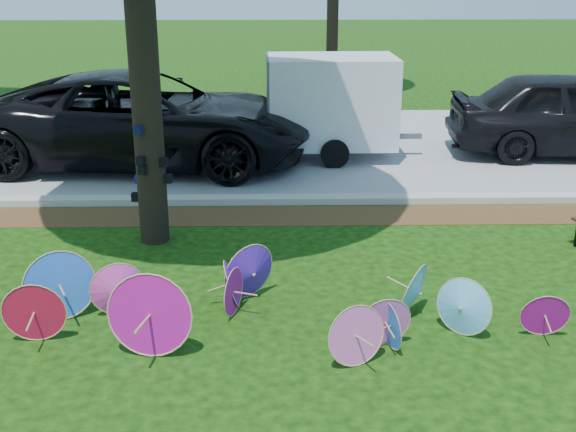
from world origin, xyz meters
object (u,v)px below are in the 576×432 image
(cargo_trailer, at_px, (331,101))
(dark_pickup, at_px, (575,114))
(black_van, at_px, (144,119))
(parasol_pile, at_px, (234,300))

(cargo_trailer, bearing_deg, dark_pickup, -0.39)
(black_van, distance_m, cargo_trailer, 3.97)
(black_van, bearing_deg, dark_pickup, -81.55)
(dark_pickup, relative_size, cargo_trailer, 2.01)
(parasol_pile, distance_m, cargo_trailer, 7.98)
(black_van, xyz_separation_m, dark_pickup, (9.26, 0.58, -0.04))
(parasol_pile, xyz_separation_m, black_van, (-2.21, 7.25, 0.58))
(parasol_pile, height_order, black_van, black_van)
(parasol_pile, relative_size, dark_pickup, 1.20)
(black_van, relative_size, cargo_trailer, 2.58)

